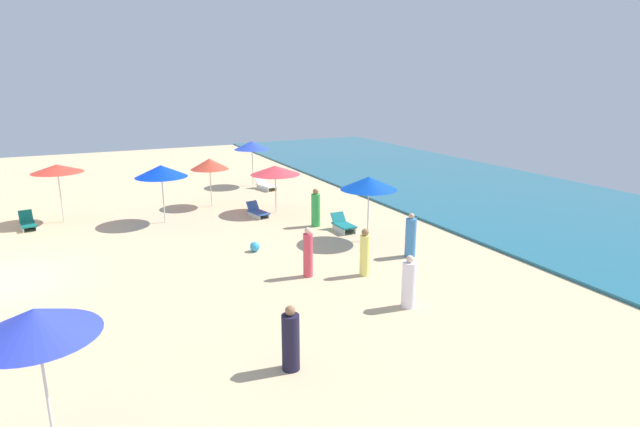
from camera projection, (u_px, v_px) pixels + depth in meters
The scene contains 20 objects.
ground_plane at pixel (3, 282), 16.38m from camera, with size 60.00×60.00×0.00m, color #DCBA8B.
ocean at pixel (531, 204), 26.08m from camera, with size 60.00×13.58×0.12m, color #21657D.
umbrella_0 at pixel (369, 183), 19.90m from camera, with size 2.22×2.22×2.59m.
lounge_chair_0_0 at pixel (343, 225), 21.68m from camera, with size 1.26×0.67×0.71m.
umbrella_1 at pixel (36, 322), 8.49m from camera, with size 2.06×2.06×2.65m.
umbrella_2 at pixel (161, 171), 22.43m from camera, with size 2.27×2.27×2.60m.
umbrella_3 at pixel (252, 145), 30.13m from camera, with size 2.09×2.09×2.68m.
lounge_chair_3_0 at pixel (266, 185), 29.72m from camera, with size 1.64×0.99×0.70m.
umbrella_4 at pixel (210, 164), 25.36m from camera, with size 1.87×1.87×2.43m.
umbrella_5 at pixel (57, 169), 22.49m from camera, with size 2.17×2.17×2.62m.
lounge_chair_5_0 at pixel (28, 223), 22.05m from camera, with size 1.35×0.75×0.72m.
umbrella_6 at pixel (275, 170), 24.24m from camera, with size 2.35×2.35×2.27m.
lounge_chair_6_0 at pixel (257, 212), 23.97m from camera, with size 1.35×0.83×0.65m.
beachgoer_0 at pixel (308, 253), 16.63m from camera, with size 0.44×0.44×1.67m.
beachgoer_1 at pixel (365, 253), 16.73m from camera, with size 0.44×0.44×1.60m.
beachgoer_2 at pixel (291, 341), 11.31m from camera, with size 0.56×0.56×1.54m.
beachgoer_3 at pixel (409, 284), 14.42m from camera, with size 0.45×0.45×1.55m.
beachgoer_4 at pixel (316, 209), 22.28m from camera, with size 0.52×0.52×1.68m.
beachgoer_5 at pixel (411, 237), 18.51m from camera, with size 0.52×0.52×1.62m.
beach_ball_0 at pixel (255, 247), 19.17m from camera, with size 0.37×0.37×0.37m, color #339FD9.
Camera 1 is at (18.15, 2.54, 6.33)m, focal length 28.80 mm.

